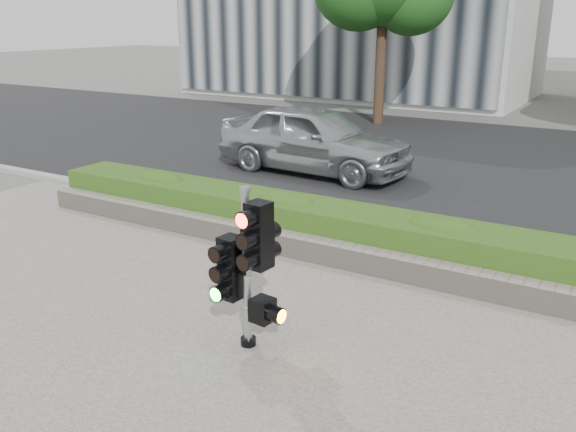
% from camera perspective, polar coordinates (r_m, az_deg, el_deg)
% --- Properties ---
extents(ground, '(120.00, 120.00, 0.00)m').
position_cam_1_polar(ground, '(7.93, -2.28, -9.11)').
color(ground, '#51514C').
rests_on(ground, ground).
extents(sidewalk, '(16.00, 11.00, 0.03)m').
position_cam_1_polar(sidewalk, '(6.29, -15.37, -17.65)').
color(sidewalk, '#9E9389').
rests_on(sidewalk, ground).
extents(road, '(60.00, 13.00, 0.02)m').
position_cam_1_polar(road, '(16.76, 16.69, 4.83)').
color(road, black).
rests_on(road, ground).
extents(curb, '(60.00, 0.25, 0.12)m').
position_cam_1_polar(curb, '(10.47, 7.12, -1.98)').
color(curb, gray).
rests_on(curb, ground).
extents(stone_wall, '(12.00, 0.32, 0.34)m').
position_cam_1_polar(stone_wall, '(9.36, 4.04, -3.44)').
color(stone_wall, gray).
rests_on(stone_wall, sidewalk).
extents(hedge, '(12.00, 1.00, 0.68)m').
position_cam_1_polar(hedge, '(9.85, 5.77, -1.32)').
color(hedge, '#538529').
rests_on(hedge, sidewalk).
extents(traffic_signal, '(0.67, 0.51, 1.89)m').
position_cam_1_polar(traffic_signal, '(6.74, -3.58, -4.18)').
color(traffic_signal, black).
rests_on(traffic_signal, sidewalk).
extents(car_silver, '(4.93, 2.24, 1.64)m').
position_cam_1_polar(car_silver, '(14.86, 2.45, 7.24)').
color(car_silver, '#A5A8AC').
rests_on(car_silver, road).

